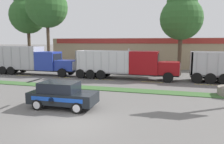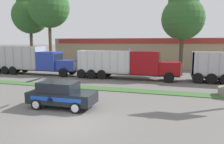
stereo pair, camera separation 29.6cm
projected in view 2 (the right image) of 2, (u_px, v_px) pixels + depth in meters
name	position (u px, v px, depth m)	size (l,w,h in m)	color
ground_plane	(71.00, 122.00, 11.64)	(600.00, 600.00, 0.00)	slate
grass_verge	(115.00, 89.00, 19.56)	(120.00, 1.54, 0.06)	#3D6633
centre_line_2	(25.00, 75.00, 27.98)	(2.40, 0.14, 0.01)	yellow
centre_line_3	(63.00, 77.00, 26.41)	(2.40, 0.14, 0.01)	yellow
centre_line_4	(105.00, 80.00, 24.83)	(2.40, 0.14, 0.01)	yellow
centre_line_5	(153.00, 82.00, 23.26)	(2.40, 0.14, 0.01)	yellow
centre_line_6	(208.00, 85.00, 21.69)	(2.40, 0.14, 0.01)	yellow
dump_truck_lead	(136.00, 65.00, 24.77)	(11.79, 2.58, 3.54)	black
dump_truck_mid	(41.00, 62.00, 28.48)	(11.79, 2.64, 3.68)	black
rally_car	(61.00, 94.00, 14.19)	(4.37, 2.06, 1.73)	black
store_building_backdrop	(150.00, 52.00, 40.46)	(32.74, 12.10, 4.85)	#9E896B
tree_behind_left	(49.00, 3.00, 33.93)	(6.39, 6.39, 14.42)	#473828
tree_behind_centre	(30.00, 12.00, 38.76)	(6.29, 6.29, 13.56)	#473828
tree_behind_right	(183.00, 14.00, 26.92)	(5.27, 5.27, 11.07)	#473828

